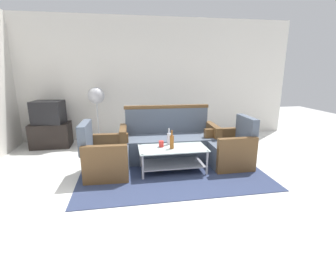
# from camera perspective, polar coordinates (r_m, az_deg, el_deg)

# --- Properties ---
(ground_plane) EXTENTS (14.00, 14.00, 0.00)m
(ground_plane) POSITION_cam_1_polar(r_m,az_deg,el_deg) (3.53, 5.43, -13.06)
(ground_plane) COLOR white
(wall_back) EXTENTS (6.52, 0.12, 2.80)m
(wall_back) POSITION_cam_1_polar(r_m,az_deg,el_deg) (6.13, -2.00, 12.53)
(wall_back) COLOR silver
(wall_back) RESTS_ON ground
(rug) EXTENTS (2.95, 2.05, 0.01)m
(rug) POSITION_cam_1_polar(r_m,az_deg,el_deg) (4.21, 0.71, -8.13)
(rug) COLOR #2D3856
(rug) RESTS_ON ground
(couch) EXTENTS (1.82, 0.79, 0.96)m
(couch) POSITION_cam_1_polar(r_m,az_deg,el_deg) (4.70, 0.19, -1.62)
(couch) COLOR #4C5666
(couch) RESTS_ON rug
(armchair_left) EXTENTS (0.73, 0.79, 0.85)m
(armchair_left) POSITION_cam_1_polar(r_m,az_deg,el_deg) (4.06, -14.25, -5.20)
(armchair_left) COLOR #4C5666
(armchair_left) RESTS_ON rug
(armchair_right) EXTENTS (0.71, 0.77, 0.85)m
(armchair_right) POSITION_cam_1_polar(r_m,az_deg,el_deg) (4.47, 14.14, -3.36)
(armchair_right) COLOR #4C5666
(armchair_right) RESTS_ON rug
(coffee_table) EXTENTS (1.10, 0.60, 0.40)m
(coffee_table) POSITION_cam_1_polar(r_m,az_deg,el_deg) (4.09, 1.03, -4.83)
(coffee_table) COLOR silver
(coffee_table) RESTS_ON rug
(bottle_brown) EXTENTS (0.07, 0.07, 0.30)m
(bottle_brown) POSITION_cam_1_polar(r_m,az_deg,el_deg) (3.96, 0.88, -1.66)
(bottle_brown) COLOR brown
(bottle_brown) RESTS_ON coffee_table
(bottle_clear) EXTENTS (0.06, 0.06, 0.28)m
(bottle_clear) POSITION_cam_1_polar(r_m,az_deg,el_deg) (4.18, 0.22, -0.88)
(bottle_clear) COLOR silver
(bottle_clear) RESTS_ON coffee_table
(cup) EXTENTS (0.08, 0.08, 0.10)m
(cup) POSITION_cam_1_polar(r_m,az_deg,el_deg) (4.06, -1.56, -2.17)
(cup) COLOR red
(cup) RESTS_ON coffee_table
(tv_stand) EXTENTS (0.80, 0.50, 0.52)m
(tv_stand) POSITION_cam_1_polar(r_m,az_deg,el_deg) (5.94, -25.26, -0.11)
(tv_stand) COLOR black
(tv_stand) RESTS_ON ground
(television) EXTENTS (0.66, 0.53, 0.48)m
(television) POSITION_cam_1_polar(r_m,az_deg,el_deg) (5.84, -25.79, 4.63)
(television) COLOR black
(television) RESTS_ON tv_stand
(pedestal_fan) EXTENTS (0.36, 0.36, 1.27)m
(pedestal_fan) POSITION_cam_1_polar(r_m,az_deg,el_deg) (5.67, -16.12, 7.84)
(pedestal_fan) COLOR #2D2D33
(pedestal_fan) RESTS_ON ground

